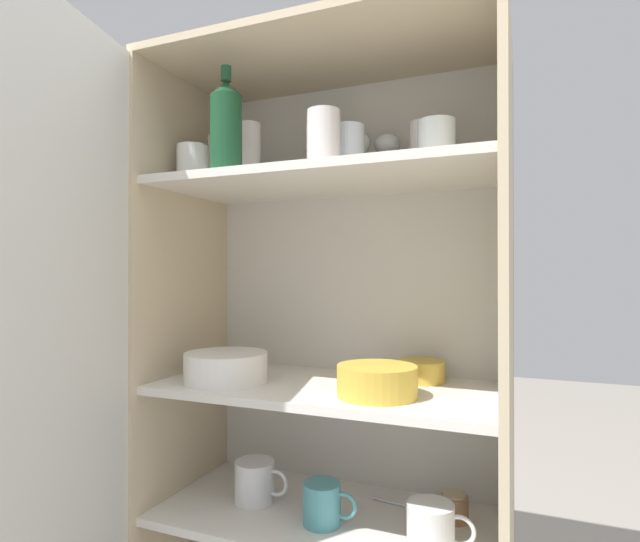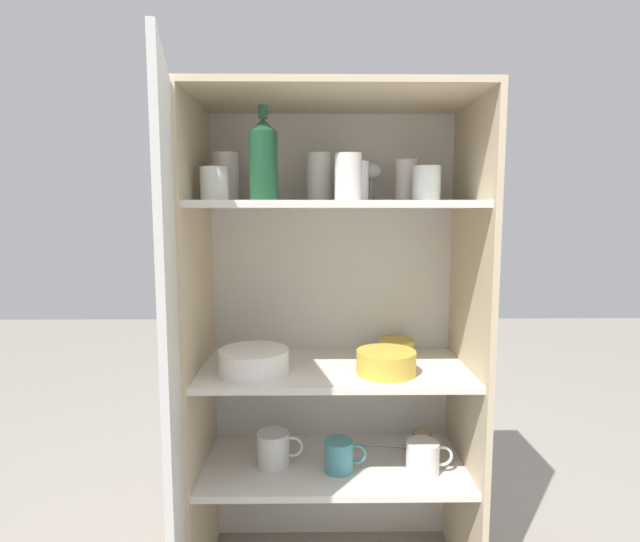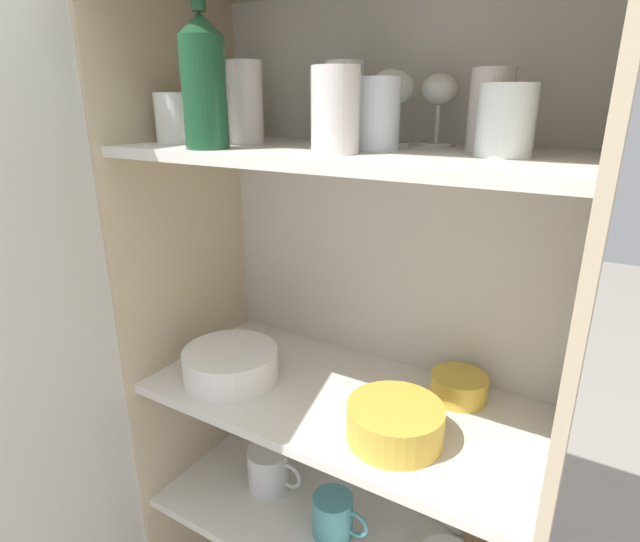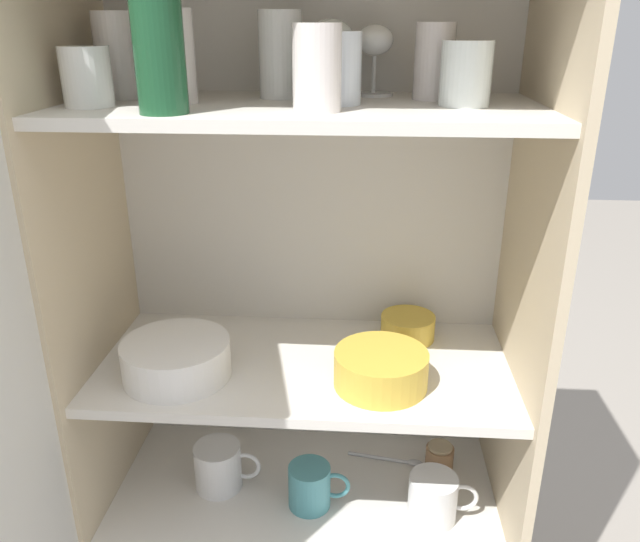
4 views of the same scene
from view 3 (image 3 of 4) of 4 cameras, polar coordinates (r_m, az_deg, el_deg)
The scene contains 25 objects.
cupboard_back_panel at distance 1.20m, azimuth 7.16°, elevation -7.25°, with size 0.84×0.02×1.46m, color silver.
cupboard_side_left at distance 1.26m, azimuth -14.23°, elevation -6.31°, with size 0.02×0.42×1.46m, color #CCB793.
cupboard_side_right at distance 0.94m, azimuth 25.95°, elevation -16.87°, with size 0.02×0.42×1.46m, color #CCB793.
shelf_board_lower at distance 1.26m, azimuth 2.22°, elevation -26.27°, with size 0.80×0.38×0.02m, color silver.
shelf_board_middle at distance 1.07m, azimuth 2.43°, elevation -14.48°, with size 0.80×0.38×0.02m, color silver.
shelf_board_upper at distance 0.90m, azimuth 2.87°, elevation 13.22°, with size 0.80×0.38×0.02m, color silver.
cupboard_door at distance 1.02m, azimuth -29.69°, elevation -14.63°, with size 0.11×0.41×1.46m.
tumbler_glass_0 at distance 0.86m, azimuth 6.32°, elevation 17.38°, with size 0.08×0.08×0.11m.
tumbler_glass_1 at distance 0.79m, azimuth 20.45°, elevation 15.79°, with size 0.08×0.08×0.10m.
tumbler_glass_2 at distance 0.89m, azimuth 18.88°, elevation 17.00°, with size 0.07×0.07×0.13m.
tumbler_glass_3 at distance 0.79m, azimuth 1.75°, elevation 17.84°, with size 0.07×0.07×0.13m.
tumbler_glass_4 at distance 0.98m, azimuth 2.79°, elevation 18.58°, with size 0.08×0.08×0.15m.
tumbler_glass_5 at distance 1.05m, azimuth -16.14°, elevation 16.43°, with size 0.08×0.08×0.09m.
tumbler_glass_6 at distance 1.13m, azimuth -11.21°, elevation 18.23°, with size 0.08×0.08×0.15m.
tumbler_glass_7 at distance 1.00m, azimuth -8.49°, elevation 18.46°, with size 0.07×0.07×0.15m.
wine_glass_0 at distance 0.96m, azimuth 13.44°, elevation 18.87°, with size 0.07×0.07×0.12m.
wine_glass_1 at distance 0.96m, azimuth 8.20°, elevation 19.59°, with size 0.08×0.08×0.13m.
wine_bottle at distance 0.90m, azimuth -13.15°, elevation 20.32°, with size 0.07×0.07×0.25m.
plate_stack_white at distance 1.12m, azimuth -10.17°, elevation -10.50°, with size 0.20×0.20×0.07m.
mixing_bowl_large at distance 0.94m, azimuth 8.57°, elevation -16.61°, with size 0.17×0.17×0.07m.
serving_bowl_small at distance 1.08m, azimuth 15.60°, elevation -12.46°, with size 0.11×0.11×0.05m.
coffee_mug_primary at distance 1.18m, azimuth 1.57°, elevation -26.18°, with size 0.13×0.09×0.09m.
coffee_mug_extra_2 at distance 1.29m, azimuth -5.79°, elevation -21.58°, with size 0.14×0.10×0.10m.
storage_jar at distance 1.22m, azimuth 17.84°, elevation -26.65°, with size 0.06×0.06×0.06m.
serving_spoon at distance 1.27m, azimuth 12.92°, elevation -25.75°, with size 0.17×0.04×0.01m.
Camera 3 is at (0.42, -0.60, 1.25)m, focal length 28.00 mm.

